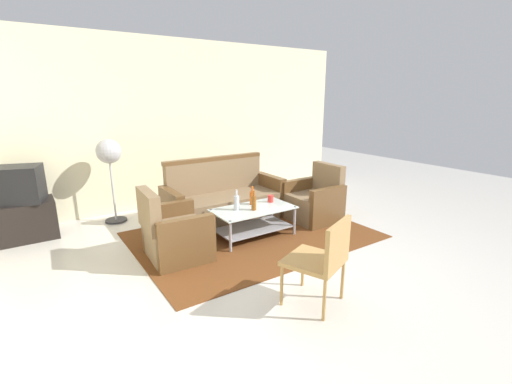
{
  "coord_description": "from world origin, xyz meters",
  "views": [
    {
      "loc": [
        -2.5,
        -2.87,
        1.88
      ],
      "look_at": [
        -0.01,
        0.84,
        0.65
      ],
      "focal_mm": 24.7,
      "sensor_mm": 36.0,
      "label": 1
    }
  ],
  "objects_px": {
    "bottle_clear": "(237,202)",
    "armchair_left": "(174,235)",
    "armchair_right": "(314,202)",
    "cup": "(271,199)",
    "television": "(16,185)",
    "pedestal_fan": "(109,156)",
    "coffee_table": "(253,218)",
    "wicker_chair": "(323,256)",
    "bottle_orange": "(252,198)",
    "tv_stand": "(22,221)",
    "bottle_brown": "(254,203)",
    "couch": "(224,202)"
  },
  "relations": [
    {
      "from": "bottle_brown",
      "to": "bottle_clear",
      "type": "relative_size",
      "value": 0.97
    },
    {
      "from": "cup",
      "to": "television",
      "type": "relative_size",
      "value": 0.14
    },
    {
      "from": "tv_stand",
      "to": "wicker_chair",
      "type": "bearing_deg",
      "value": -56.38
    },
    {
      "from": "bottle_clear",
      "to": "armchair_left",
      "type": "bearing_deg",
      "value": -174.57
    },
    {
      "from": "bottle_orange",
      "to": "bottle_clear",
      "type": "relative_size",
      "value": 0.94
    },
    {
      "from": "television",
      "to": "pedestal_fan",
      "type": "bearing_deg",
      "value": -161.38
    },
    {
      "from": "tv_stand",
      "to": "pedestal_fan",
      "type": "xyz_separation_m",
      "value": [
        1.19,
        0.05,
        0.75
      ]
    },
    {
      "from": "bottle_brown",
      "to": "wicker_chair",
      "type": "relative_size",
      "value": 0.32
    },
    {
      "from": "cup",
      "to": "tv_stand",
      "type": "bearing_deg",
      "value": 152.57
    },
    {
      "from": "coffee_table",
      "to": "pedestal_fan",
      "type": "height_order",
      "value": "pedestal_fan"
    },
    {
      "from": "bottle_brown",
      "to": "wicker_chair",
      "type": "height_order",
      "value": "wicker_chair"
    },
    {
      "from": "bottle_orange",
      "to": "pedestal_fan",
      "type": "xyz_separation_m",
      "value": [
        -1.51,
        1.54,
        0.51
      ]
    },
    {
      "from": "couch",
      "to": "bottle_orange",
      "type": "relative_size",
      "value": 6.98
    },
    {
      "from": "wicker_chair",
      "to": "television",
      "type": "bearing_deg",
      "value": 101.91
    },
    {
      "from": "couch",
      "to": "wicker_chair",
      "type": "height_order",
      "value": "couch"
    },
    {
      "from": "bottle_clear",
      "to": "tv_stand",
      "type": "xyz_separation_m",
      "value": [
        -2.39,
        1.58,
        -0.25
      ]
    },
    {
      "from": "armchair_right",
      "to": "cup",
      "type": "bearing_deg",
      "value": 86.68
    },
    {
      "from": "armchair_right",
      "to": "cup",
      "type": "xyz_separation_m",
      "value": [
        -0.8,
        0.05,
        0.17
      ]
    },
    {
      "from": "armchair_right",
      "to": "pedestal_fan",
      "type": "relative_size",
      "value": 0.67
    },
    {
      "from": "couch",
      "to": "armchair_right",
      "type": "bearing_deg",
      "value": 149.17
    },
    {
      "from": "armchair_left",
      "to": "cup",
      "type": "bearing_deg",
      "value": 97.54
    },
    {
      "from": "bottle_clear",
      "to": "cup",
      "type": "xyz_separation_m",
      "value": [
        0.58,
        0.03,
        -0.05
      ]
    },
    {
      "from": "armchair_left",
      "to": "pedestal_fan",
      "type": "distance_m",
      "value": 1.89
    },
    {
      "from": "bottle_orange",
      "to": "cup",
      "type": "relative_size",
      "value": 2.58
    },
    {
      "from": "cup",
      "to": "pedestal_fan",
      "type": "bearing_deg",
      "value": 138.25
    },
    {
      "from": "bottle_brown",
      "to": "cup",
      "type": "distance_m",
      "value": 0.43
    },
    {
      "from": "armchair_left",
      "to": "bottle_brown",
      "type": "height_order",
      "value": "armchair_left"
    },
    {
      "from": "bottle_clear",
      "to": "cup",
      "type": "distance_m",
      "value": 0.59
    },
    {
      "from": "armchair_right",
      "to": "coffee_table",
      "type": "relative_size",
      "value": 0.77
    },
    {
      "from": "couch",
      "to": "armchair_left",
      "type": "bearing_deg",
      "value": 35.57
    },
    {
      "from": "armchair_left",
      "to": "armchair_right",
      "type": "distance_m",
      "value": 2.3
    },
    {
      "from": "coffee_table",
      "to": "bottle_orange",
      "type": "distance_m",
      "value": 0.3
    },
    {
      "from": "coffee_table",
      "to": "wicker_chair",
      "type": "xyz_separation_m",
      "value": [
        -0.38,
        -1.71,
        0.22
      ]
    },
    {
      "from": "couch",
      "to": "bottle_brown",
      "type": "relative_size",
      "value": 6.75
    },
    {
      "from": "coffee_table",
      "to": "pedestal_fan",
      "type": "xyz_separation_m",
      "value": [
        -1.42,
        1.7,
        0.74
      ]
    },
    {
      "from": "bottle_orange",
      "to": "cup",
      "type": "height_order",
      "value": "bottle_orange"
    },
    {
      "from": "television",
      "to": "tv_stand",
      "type": "bearing_deg",
      "value": 90.0
    },
    {
      "from": "couch",
      "to": "bottle_orange",
      "type": "height_order",
      "value": "couch"
    },
    {
      "from": "couch",
      "to": "tv_stand",
      "type": "distance_m",
      "value": 2.72
    },
    {
      "from": "coffee_table",
      "to": "wicker_chair",
      "type": "height_order",
      "value": "wicker_chair"
    },
    {
      "from": "tv_stand",
      "to": "coffee_table",
      "type": "bearing_deg",
      "value": -32.24
    },
    {
      "from": "pedestal_fan",
      "to": "coffee_table",
      "type": "bearing_deg",
      "value": -50.01
    },
    {
      "from": "bottle_clear",
      "to": "pedestal_fan",
      "type": "distance_m",
      "value": 2.09
    },
    {
      "from": "couch",
      "to": "bottle_orange",
      "type": "xyz_separation_m",
      "value": [
        0.13,
        -0.61,
        0.19
      ]
    },
    {
      "from": "couch",
      "to": "tv_stand",
      "type": "bearing_deg",
      "value": -19.01
    },
    {
      "from": "armchair_left",
      "to": "armchair_right",
      "type": "bearing_deg",
      "value": 94.69
    },
    {
      "from": "bottle_clear",
      "to": "cup",
      "type": "relative_size",
      "value": 2.75
    },
    {
      "from": "bottle_orange",
      "to": "cup",
      "type": "distance_m",
      "value": 0.28
    },
    {
      "from": "bottle_orange",
      "to": "wicker_chair",
      "type": "distance_m",
      "value": 1.93
    },
    {
      "from": "armchair_right",
      "to": "armchair_left",
      "type": "bearing_deg",
      "value": 92.01
    }
  ]
}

